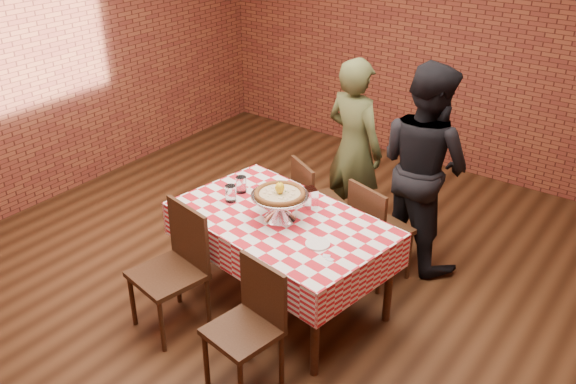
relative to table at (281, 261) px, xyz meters
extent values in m
plane|color=black|center=(-0.19, 0.08, -0.38)|extent=(6.00, 6.00, 0.00)
plane|color=maroon|center=(-0.19, 3.08, 1.08)|extent=(5.50, 0.00, 5.50)
cube|color=#3D2615|center=(0.00, 0.00, 0.00)|extent=(1.72, 1.19, 0.75)
cylinder|color=#CABB90|center=(-0.01, -0.01, 0.58)|extent=(0.41, 0.41, 0.03)
ellipsoid|color=yellow|center=(-0.01, -0.01, 0.63)|extent=(0.07, 0.07, 0.09)
cylinder|color=white|center=(-0.46, -0.02, 0.45)|extent=(0.09, 0.09, 0.13)
cylinder|color=white|center=(-0.49, 0.14, 0.45)|extent=(0.09, 0.09, 0.13)
cylinder|color=white|center=(0.42, -0.15, 0.39)|extent=(0.19, 0.19, 0.01)
cube|color=white|center=(0.54, -0.23, 0.39)|extent=(0.06, 0.05, 0.00)
cube|color=white|center=(0.58, -0.25, 0.39)|extent=(0.05, 0.04, 0.00)
cube|color=silver|center=(0.08, 0.27, 0.46)|extent=(0.14, 0.13, 0.15)
imported|color=#444A27|center=(-0.14, 1.27, 0.44)|extent=(0.66, 0.50, 1.64)
imported|color=black|center=(0.55, 1.21, 0.49)|extent=(1.02, 0.91, 1.74)
camera|label=1|loc=(2.35, -3.14, 2.67)|focal=38.73mm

